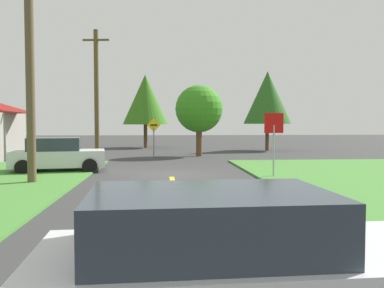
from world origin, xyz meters
TOP-DOWN VIEW (x-y plane):
  - ground_plane at (0.00, 0.00)m, footprint 120.00×120.00m
  - lane_stripe_center at (0.00, -8.00)m, footprint 0.20×14.00m
  - stop_sign at (4.27, -1.57)m, footprint 0.83×0.14m
  - car_behind_on_main_road at (0.36, -14.58)m, footprint 4.51×2.23m
  - parked_car_near_building at (-5.34, 1.30)m, footprint 4.49×2.61m
  - utility_pole_near at (-5.34, -2.62)m, footprint 1.80×0.33m
  - utility_pole_mid at (-4.81, 10.10)m, footprint 1.80×0.34m
  - direction_sign at (-0.93, 8.99)m, footprint 0.90×0.13m
  - oak_tree_left at (2.18, 10.13)m, footprint 3.28×3.28m
  - pine_tree_center at (8.43, 15.71)m, footprint 3.98×3.98m
  - oak_tree_right at (-1.90, 20.45)m, footprint 4.21×4.21m

SIDE VIEW (x-z plane):
  - ground_plane at x=0.00m, z-range 0.00..0.00m
  - lane_stripe_center at x=0.00m, z-range 0.00..0.01m
  - parked_car_near_building at x=-5.34m, z-range 0.00..1.62m
  - car_behind_on_main_road at x=0.36m, z-range 0.00..1.62m
  - direction_sign at x=-0.93m, z-range 0.32..2.94m
  - stop_sign at x=4.27m, z-range 0.58..3.31m
  - oak_tree_left at x=2.18m, z-range 0.80..5.73m
  - utility_pole_mid at x=-4.81m, z-range 0.11..8.70m
  - pine_tree_center at x=8.43m, z-range 1.11..7.72m
  - oak_tree_right at x=-1.90m, z-range 1.08..7.88m
  - utility_pole_near at x=-5.34m, z-range 0.10..9.24m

